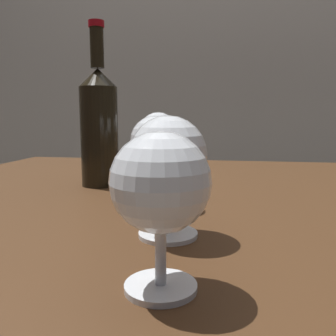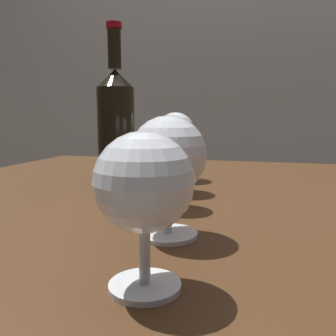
{
  "view_description": "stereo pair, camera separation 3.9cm",
  "coord_description": "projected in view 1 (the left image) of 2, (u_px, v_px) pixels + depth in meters",
  "views": [
    {
      "loc": [
        -0.03,
        -0.62,
        0.85
      ],
      "look_at": [
        -0.09,
        -0.24,
        0.79
      ],
      "focal_mm": 37.41,
      "sensor_mm": 36.0,
      "label": 1
    },
    {
      "loc": [
        0.01,
        -0.61,
        0.85
      ],
      "look_at": [
        -0.09,
        -0.24,
        0.79
      ],
      "focal_mm": 37.41,
      "sensor_mm": 36.0,
      "label": 2
    }
  ],
  "objects": [
    {
      "name": "wine_glass_rose",
      "position": [
        168.0,
        158.0,
        0.39
      ],
      "size": [
        0.09,
        0.09,
        0.14
      ],
      "color": "white",
      "rests_on": "dining_table"
    },
    {
      "name": "wine_glass_pinot",
      "position": [
        160.0,
        143.0,
        0.62
      ],
      "size": [
        0.08,
        0.08,
        0.13
      ],
      "color": "white",
      "rests_on": "dining_table"
    },
    {
      "name": "wine_glass_amber",
      "position": [
        158.0,
        134.0,
        0.75
      ],
      "size": [
        0.08,
        0.08,
        0.15
      ],
      "color": "white",
      "rests_on": "dining_table"
    },
    {
      "name": "back_wall",
      "position": [
        233.0,
        28.0,
        1.78
      ],
      "size": [
        5.0,
        0.08,
        2.6
      ],
      "primitive_type": "cube",
      "color": "gray",
      "rests_on": "ground_plane"
    },
    {
      "name": "dining_table",
      "position": [
        237.0,
        237.0,
        0.63
      ],
      "size": [
        1.33,
        0.96,
        0.71
      ],
      "color": "#472B16",
      "rests_on": "ground_plane"
    },
    {
      "name": "wine_glass_chardonnay",
      "position": [
        155.0,
        143.0,
        0.52
      ],
      "size": [
        0.07,
        0.07,
        0.14
      ],
      "color": "white",
      "rests_on": "dining_table"
    },
    {
      "name": "wine_bottle",
      "position": [
        99.0,
        124.0,
        0.68
      ],
      "size": [
        0.07,
        0.07,
        0.31
      ],
      "color": "black",
      "rests_on": "dining_table"
    },
    {
      "name": "wine_glass_port",
      "position": [
        160.0,
        187.0,
        0.26
      ],
      "size": [
        0.08,
        0.08,
        0.13
      ],
      "color": "white",
      "rests_on": "dining_table"
    }
  ]
}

